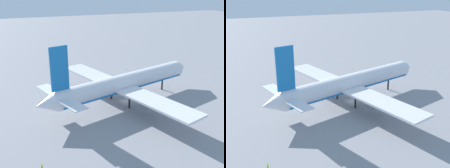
{
  "view_description": "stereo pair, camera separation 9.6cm",
  "coord_description": "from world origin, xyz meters",
  "views": [
    {
      "loc": [
        -41.13,
        -87.26,
        41.92
      ],
      "look_at": [
        -4.79,
        2.01,
        6.97
      ],
      "focal_mm": 44.29,
      "sensor_mm": 36.0,
      "label": 1
    },
    {
      "loc": [
        -41.04,
        -87.29,
        41.92
      ],
      "look_at": [
        -4.79,
        2.01,
        6.97
      ],
      "focal_mm": 44.29,
      "sensor_mm": 36.0,
      "label": 2
    }
  ],
  "objects": [
    {
      "name": "ground_worker_4",
      "position": [
        -35.82,
        -29.87,
        0.89
      ],
      "size": [
        0.52,
        0.52,
        1.76
      ],
      "color": "#3F3F47",
      "rests_on": "ground"
    },
    {
      "name": "airliner",
      "position": [
        -1.23,
        -0.38,
        7.5
      ],
      "size": [
        68.65,
        67.59,
        24.81
      ],
      "color": "white",
      "rests_on": "ground"
    },
    {
      "name": "ground_plane",
      "position": [
        0.0,
        0.0,
        0.0
      ],
      "size": [
        600.0,
        600.0,
        0.0
      ],
      "primitive_type": "plane",
      "color": "gray"
    },
    {
      "name": "traffic_cone_0",
      "position": [
        18.05,
        37.37,
        0.28
      ],
      "size": [
        0.36,
        0.36,
        0.55
      ],
      "primitive_type": "cone",
      "color": "orange",
      "rests_on": "ground"
    }
  ]
}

